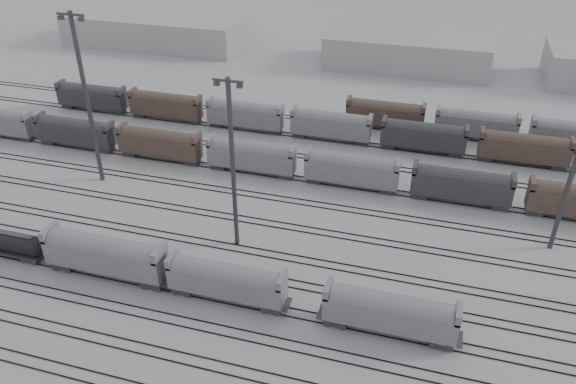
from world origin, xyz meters
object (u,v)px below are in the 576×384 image
(hopper_car_b, at_px, (226,279))
(light_mast_c, at_px, (233,162))
(hopper_car_a, at_px, (105,253))
(hopper_car_c, at_px, (390,311))

(hopper_car_b, xyz_separation_m, light_mast_c, (-3.02, 11.17, 9.56))
(hopper_car_a, xyz_separation_m, hopper_car_b, (16.26, 0.00, -0.38))
(hopper_car_a, height_order, hopper_car_b, hopper_car_a)
(hopper_car_a, relative_size, hopper_car_c, 1.09)
(hopper_car_a, distance_m, light_mast_c, 19.60)
(hopper_car_b, height_order, hopper_car_c, hopper_car_c)
(hopper_car_b, relative_size, light_mast_c, 0.60)
(hopper_car_a, relative_size, hopper_car_b, 1.12)
(hopper_car_b, bearing_deg, hopper_car_c, 0.00)
(hopper_car_c, bearing_deg, hopper_car_a, 180.00)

